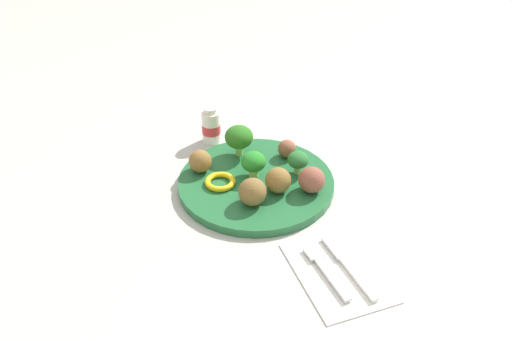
# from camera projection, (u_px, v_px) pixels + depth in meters

# --- Properties ---
(ground_plane) EXTENTS (4.00, 4.00, 0.00)m
(ground_plane) POSITION_uv_depth(u_px,v_px,m) (256.00, 187.00, 1.01)
(ground_plane) COLOR #B2B2AD
(plate) EXTENTS (0.28, 0.28, 0.02)m
(plate) POSITION_uv_depth(u_px,v_px,m) (256.00, 183.00, 1.00)
(plate) COLOR #236638
(plate) RESTS_ON ground_plane
(broccoli_floret_mid_left) EXTENTS (0.04, 0.04, 0.04)m
(broccoli_floret_mid_left) POSITION_uv_depth(u_px,v_px,m) (298.00, 160.00, 1.00)
(broccoli_floret_mid_left) COLOR #A2C874
(broccoli_floret_mid_left) RESTS_ON plate
(broccoli_floret_front_left) EXTENTS (0.04, 0.04, 0.05)m
(broccoli_floret_front_left) POSITION_uv_depth(u_px,v_px,m) (254.00, 162.00, 0.99)
(broccoli_floret_front_left) COLOR #A4CD6D
(broccoli_floret_front_left) RESTS_ON plate
(broccoli_floret_back_right) EXTENTS (0.05, 0.05, 0.06)m
(broccoli_floret_back_right) POSITION_uv_depth(u_px,v_px,m) (241.00, 137.00, 1.04)
(broccoli_floret_back_right) COLOR #95D06D
(broccoli_floret_back_right) RESTS_ON plate
(meatball_mid_right) EXTENTS (0.05, 0.05, 0.05)m
(meatball_mid_right) POSITION_uv_depth(u_px,v_px,m) (252.00, 192.00, 0.93)
(meatball_mid_right) COLOR brown
(meatball_mid_right) RESTS_ON plate
(meatball_back_right) EXTENTS (0.05, 0.05, 0.05)m
(meatball_back_right) POSITION_uv_depth(u_px,v_px,m) (278.00, 180.00, 0.96)
(meatball_back_right) COLOR brown
(meatball_back_right) RESTS_ON plate
(meatball_front_left) EXTENTS (0.03, 0.03, 0.03)m
(meatball_front_left) POSITION_uv_depth(u_px,v_px,m) (287.00, 149.00, 1.05)
(meatball_front_left) COLOR brown
(meatball_front_left) RESTS_ON plate
(meatball_back_left) EXTENTS (0.04, 0.04, 0.04)m
(meatball_back_left) POSITION_uv_depth(u_px,v_px,m) (200.00, 161.00, 1.01)
(meatball_back_left) COLOR brown
(meatball_back_left) RESTS_ON plate
(meatball_front_right) EXTENTS (0.05, 0.05, 0.05)m
(meatball_front_right) POSITION_uv_depth(u_px,v_px,m) (312.00, 180.00, 0.96)
(meatball_front_right) COLOR brown
(meatball_front_right) RESTS_ON plate
(pepper_ring_mid_left) EXTENTS (0.07, 0.07, 0.01)m
(pepper_ring_mid_left) POSITION_uv_depth(u_px,v_px,m) (220.00, 182.00, 0.98)
(pepper_ring_mid_left) COLOR yellow
(pepper_ring_mid_left) RESTS_ON plate
(napkin) EXTENTS (0.17, 0.12, 0.01)m
(napkin) POSITION_uv_depth(u_px,v_px,m) (338.00, 272.00, 0.83)
(napkin) COLOR white
(napkin) RESTS_ON ground_plane
(fork) EXTENTS (0.12, 0.02, 0.01)m
(fork) POSITION_uv_depth(u_px,v_px,m) (325.00, 269.00, 0.83)
(fork) COLOR silver
(fork) RESTS_ON napkin
(knife) EXTENTS (0.15, 0.02, 0.01)m
(knife) POSITION_uv_depth(u_px,v_px,m) (347.00, 263.00, 0.84)
(knife) COLOR white
(knife) RESTS_ON napkin
(yogurt_bottle) EXTENTS (0.04, 0.04, 0.08)m
(yogurt_bottle) POSITION_uv_depth(u_px,v_px,m) (211.00, 126.00, 1.11)
(yogurt_bottle) COLOR white
(yogurt_bottle) RESTS_ON ground_plane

